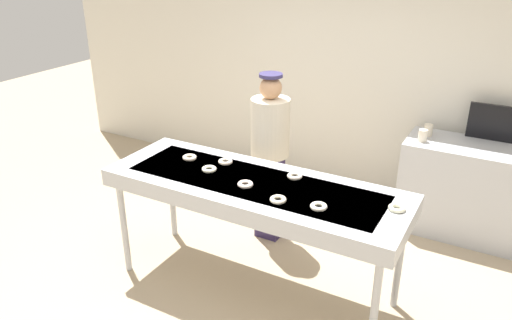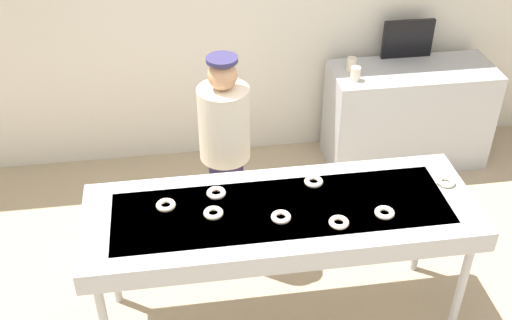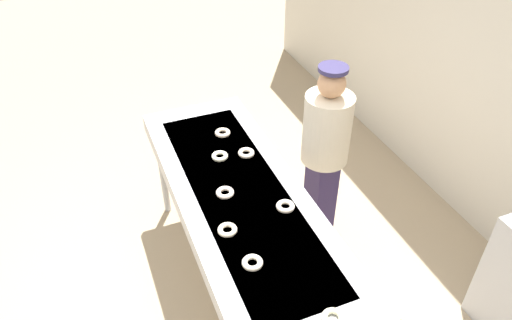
% 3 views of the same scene
% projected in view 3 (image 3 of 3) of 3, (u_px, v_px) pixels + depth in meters
% --- Properties ---
extents(ground_plane, '(16.00, 16.00, 0.00)m').
position_uv_depth(ground_plane, '(243.00, 288.00, 3.83)').
color(ground_plane, tan).
extents(fryer_conveyor, '(2.43, 0.84, 1.01)m').
position_uv_depth(fryer_conveyor, '(241.00, 201.00, 3.27)').
color(fryer_conveyor, '#B7BABF').
rests_on(fryer_conveyor, ground).
extents(sugar_donut_0, '(0.16, 0.16, 0.03)m').
position_uv_depth(sugar_donut_0, '(223.00, 133.00, 3.76)').
color(sugar_donut_0, '#F7E1C3').
rests_on(sugar_donut_0, fryer_conveyor).
extents(sugar_donut_1, '(0.16, 0.16, 0.03)m').
position_uv_depth(sugar_donut_1, '(227.00, 230.00, 2.93)').
color(sugar_donut_1, '#F8EAC8').
rests_on(sugar_donut_1, fryer_conveyor).
extents(sugar_donut_2, '(0.14, 0.14, 0.03)m').
position_uv_depth(sugar_donut_2, '(246.00, 153.00, 3.55)').
color(sugar_donut_2, '#FAE5CC').
rests_on(sugar_donut_2, fryer_conveyor).
extents(sugar_donut_3, '(0.13, 0.13, 0.03)m').
position_uv_depth(sugar_donut_3, '(285.00, 206.00, 3.09)').
color(sugar_donut_3, white).
rests_on(sugar_donut_3, fryer_conveyor).
extents(sugar_donut_4, '(0.17, 0.17, 0.03)m').
position_uv_depth(sugar_donut_4, '(333.00, 318.00, 2.43)').
color(sugar_donut_4, '#F2EEC6').
rests_on(sugar_donut_4, fryer_conveyor).
extents(sugar_donut_5, '(0.15, 0.15, 0.03)m').
position_uv_depth(sugar_donut_5, '(220.00, 156.00, 3.52)').
color(sugar_donut_5, '#F4F0CE').
rests_on(sugar_donut_5, fryer_conveyor).
extents(sugar_donut_6, '(0.17, 0.17, 0.03)m').
position_uv_depth(sugar_donut_6, '(225.00, 193.00, 3.20)').
color(sugar_donut_6, white).
rests_on(sugar_donut_6, fryer_conveyor).
extents(sugar_donut_7, '(0.16, 0.16, 0.03)m').
position_uv_depth(sugar_donut_7, '(252.00, 263.00, 2.72)').
color(sugar_donut_7, white).
rests_on(sugar_donut_7, fryer_conveyor).
extents(worker_baker, '(0.36, 0.36, 1.67)m').
position_uv_depth(worker_baker, '(325.00, 151.00, 3.68)').
color(worker_baker, '#2D224A').
rests_on(worker_baker, ground).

